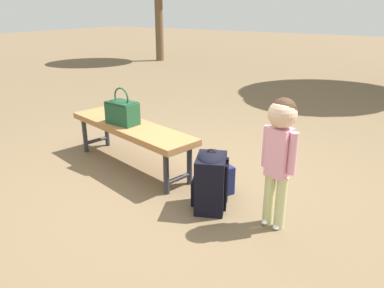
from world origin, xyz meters
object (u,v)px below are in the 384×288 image
at_px(park_bench, 131,130).
at_px(backpack_small, 224,177).
at_px(child_standing, 280,144).
at_px(backpack_large, 211,179).
at_px(handbag, 122,112).

bearing_deg(park_bench, backpack_small, 0.17).
height_order(child_standing, backpack_large, child_standing).
bearing_deg(backpack_small, backpack_large, -82.35).
relative_size(park_bench, backpack_large, 3.15).
bearing_deg(handbag, backpack_large, -13.51).
bearing_deg(backpack_large, child_standing, 4.27).
relative_size(backpack_large, backpack_small, 1.78).
bearing_deg(backpack_small, park_bench, -179.83).
distance_m(park_bench, backpack_large, 1.15).
height_order(handbag, backpack_small, handbag).
distance_m(handbag, child_standing, 1.72).
bearing_deg(child_standing, park_bench, 170.82).
xyz_separation_m(child_standing, backpack_small, (-0.57, 0.27, -0.51)).
height_order(handbag, backpack_large, handbag).
relative_size(handbag, backpack_large, 0.70).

